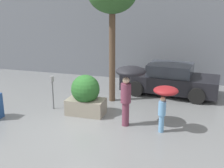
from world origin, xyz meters
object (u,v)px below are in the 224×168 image
(person_adult, at_px, (129,80))
(parking_meter, at_px, (52,86))
(parked_car_near, at_px, (170,80))
(planter_box, at_px, (86,95))
(person_child, at_px, (165,96))

(person_adult, xyz_separation_m, parking_meter, (-3.13, 0.65, -0.63))
(person_adult, relative_size, parking_meter, 1.54)
(parked_car_near, height_order, parking_meter, parked_car_near)
(parking_meter, bearing_deg, planter_box, -6.12)
(person_child, xyz_separation_m, parked_car_near, (-0.19, 3.98, -0.55))
(person_adult, bearing_deg, parking_meter, 141.80)
(parking_meter, bearing_deg, person_child, -10.60)
(person_adult, distance_m, person_child, 1.24)
(person_adult, xyz_separation_m, parked_car_near, (0.98, 3.83, -0.93))
(parked_car_near, bearing_deg, person_child, -171.55)
(parking_meter, bearing_deg, person_adult, -11.81)
(person_adult, bearing_deg, planter_box, 137.33)
(parked_car_near, bearing_deg, planter_box, 146.57)
(planter_box, distance_m, person_child, 3.00)
(person_adult, relative_size, person_child, 1.36)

